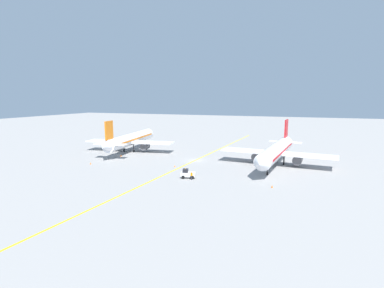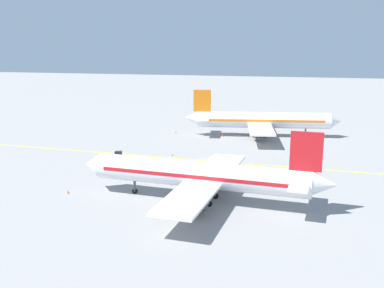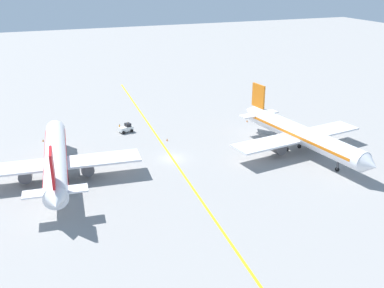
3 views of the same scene
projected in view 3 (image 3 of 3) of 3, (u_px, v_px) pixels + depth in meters
ground_plane at (172, 158)px, 84.63m from camera, size 400.00×400.00×0.00m
apron_yellow_centreline at (172, 158)px, 84.63m from camera, size 8.46×119.76×0.01m
airplane_at_gate at (300, 134)px, 86.07m from camera, size 28.45×35.51×10.60m
airplane_adjacent_stand at (56, 159)px, 75.04m from camera, size 28.37×35.55×10.60m
baggage_tug_white at (126, 128)px, 97.79m from camera, size 3.29×2.40×2.11m
ground_crew_worker at (120, 128)px, 98.19m from camera, size 0.34×0.54×1.68m
traffic_cone_near_nose at (267, 138)px, 94.10m from camera, size 0.32×0.32×0.55m
traffic_cone_mid_apron at (167, 140)px, 93.11m from camera, size 0.32×0.32×0.55m
traffic_cone_by_wingtip at (43, 140)px, 92.83m from camera, size 0.32×0.32×0.55m
traffic_cone_far_edge at (247, 121)px, 104.50m from camera, size 0.32×0.32×0.55m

